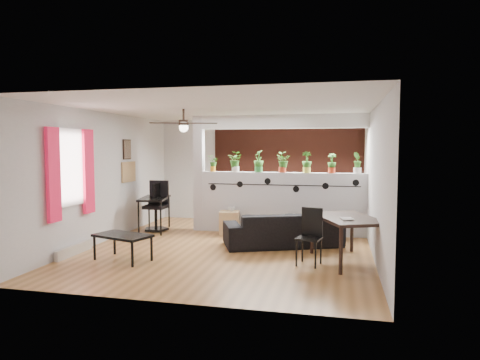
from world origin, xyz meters
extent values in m
cube|color=#915F2F|center=(0.00, 0.00, -0.05)|extent=(6.30, 7.10, 0.10)
cube|color=#B7B7BA|center=(0.00, 3.02, 1.30)|extent=(6.30, 0.04, 2.90)
cube|color=#B7B7BA|center=(0.00, -3.02, 1.30)|extent=(6.30, 0.04, 2.90)
cube|color=#B7B7BA|center=(-2.62, 0.00, 1.30)|extent=(0.04, 7.10, 2.90)
cube|color=#B7B7BA|center=(2.62, 0.00, 1.30)|extent=(0.04, 7.10, 2.90)
cube|color=white|center=(0.00, 0.00, 2.65)|extent=(6.30, 7.10, 0.10)
cube|color=#BCBCC1|center=(0.80, 1.50, 0.68)|extent=(3.60, 0.18, 1.35)
cube|color=silver|center=(0.80, 1.50, 2.45)|extent=(3.60, 0.18, 0.30)
cube|color=#BCBCC1|center=(-1.11, 1.50, 1.30)|extent=(0.22, 0.20, 2.60)
cube|color=#A1422E|center=(0.80, 2.97, 1.30)|extent=(3.90, 0.05, 2.60)
cube|color=black|center=(0.80, 1.40, 1.08)|extent=(3.31, 0.01, 0.02)
cylinder|color=black|center=(-0.75, 1.40, 1.00)|extent=(0.14, 0.01, 0.14)
cylinder|color=black|center=(-0.13, 1.40, 1.08)|extent=(0.14, 0.01, 0.14)
cylinder|color=black|center=(0.49, 1.40, 1.16)|extent=(0.14, 0.01, 0.14)
cylinder|color=black|center=(1.11, 1.40, 1.00)|extent=(0.14, 0.01, 0.14)
cylinder|color=black|center=(1.73, 1.40, 1.08)|extent=(0.14, 0.01, 0.14)
cylinder|color=black|center=(2.35, 1.40, 1.16)|extent=(0.14, 0.01, 0.14)
cube|color=white|center=(-2.58, -1.20, 1.55)|extent=(0.02, 0.95, 1.25)
cube|color=silver|center=(-2.57, -1.20, 1.55)|extent=(0.04, 1.05, 1.35)
cube|color=red|center=(-2.53, -1.70, 1.45)|extent=(0.06, 0.30, 1.55)
cube|color=red|center=(-2.53, -0.70, 1.45)|extent=(0.06, 0.30, 1.55)
cube|color=beige|center=(-2.54, -1.20, 0.09)|extent=(0.08, 1.00, 0.18)
cube|color=#A27C4E|center=(-2.58, 0.95, 1.35)|extent=(0.03, 0.60, 0.45)
cube|color=#8C7259|center=(-2.58, 0.90, 1.85)|extent=(0.03, 0.30, 0.40)
cube|color=black|center=(-2.58, 0.90, 1.85)|extent=(0.02, 0.34, 0.44)
cylinder|color=black|center=(-0.80, -0.30, 2.50)|extent=(0.04, 0.04, 0.20)
cylinder|color=black|center=(-0.80, -0.30, 2.35)|extent=(0.18, 0.18, 0.10)
sphere|color=white|center=(-0.80, -0.30, 2.26)|extent=(0.17, 0.17, 0.17)
cube|color=black|center=(-0.48, -0.18, 2.34)|extent=(0.55, 0.29, 0.01)
cube|color=black|center=(-0.92, 0.02, 2.34)|extent=(0.29, 0.55, 0.01)
cube|color=black|center=(-1.12, -0.42, 2.34)|extent=(0.55, 0.29, 0.01)
cube|color=black|center=(-0.68, -0.62, 2.34)|extent=(0.29, 0.55, 0.01)
cylinder|color=orange|center=(-0.78, 1.50, 1.41)|extent=(0.12, 0.12, 0.12)
imported|color=#1E4F16|center=(-0.78, 1.50, 1.58)|extent=(0.22, 0.22, 0.26)
cylinder|color=silver|center=(-0.25, 1.50, 1.41)|extent=(0.17, 0.17, 0.12)
imported|color=#1E4F16|center=(-0.25, 1.50, 1.63)|extent=(0.25, 0.21, 0.36)
cylinder|color=#2F8337|center=(0.27, 1.50, 1.41)|extent=(0.18, 0.18, 0.12)
imported|color=#1E4F16|center=(0.27, 1.50, 1.64)|extent=(0.28, 0.31, 0.38)
cylinder|color=#B5371D|center=(0.80, 1.50, 1.41)|extent=(0.16, 0.16, 0.12)
imported|color=#1E4F16|center=(0.80, 1.50, 1.62)|extent=(0.27, 0.24, 0.35)
cylinder|color=#EBEC53|center=(1.33, 1.50, 1.41)|extent=(0.17, 0.17, 0.12)
imported|color=#1E4F16|center=(1.33, 1.50, 1.63)|extent=(0.26, 0.21, 0.36)
cylinder|color=red|center=(1.85, 1.50, 1.41)|extent=(0.15, 0.15, 0.12)
imported|color=#1E4F16|center=(1.85, 1.50, 1.61)|extent=(0.22, 0.18, 0.32)
cylinder|color=silver|center=(2.38, 1.50, 1.41)|extent=(0.16, 0.16, 0.12)
imported|color=#1E4F16|center=(2.38, 1.50, 1.62)|extent=(0.21, 0.25, 0.35)
imported|color=black|center=(0.96, 0.36, 0.31)|extent=(2.28, 1.57, 0.62)
cube|color=tan|center=(-0.31, 1.16, 0.25)|extent=(0.47, 0.43, 0.51)
imported|color=gray|center=(-0.26, 1.16, 0.56)|extent=(0.14, 0.14, 0.11)
cube|color=black|center=(-2.05, 1.12, 0.75)|extent=(0.77, 1.16, 0.04)
cylinder|color=black|center=(-2.18, 0.59, 0.36)|extent=(0.04, 0.04, 0.73)
cylinder|color=black|center=(-1.71, 0.69, 0.36)|extent=(0.04, 0.04, 0.73)
cylinder|color=black|center=(-2.38, 1.56, 0.36)|extent=(0.04, 0.04, 0.73)
cylinder|color=black|center=(-1.92, 1.66, 0.36)|extent=(0.04, 0.04, 0.73)
imported|color=black|center=(-2.05, 1.27, 0.86)|extent=(0.30, 0.09, 0.17)
cylinder|color=black|center=(-2.03, 1.14, 0.04)|extent=(0.58, 0.58, 0.04)
cylinder|color=black|center=(-2.03, 1.14, 0.29)|extent=(0.07, 0.07, 0.49)
cube|color=black|center=(-2.03, 1.14, 0.56)|extent=(0.48, 0.48, 0.08)
cube|color=black|center=(-2.03, 1.35, 0.87)|extent=(0.45, 0.08, 0.53)
cube|color=black|center=(2.15, -0.59, 0.73)|extent=(1.30, 1.60, 0.05)
cylinder|color=black|center=(2.04, -1.34, 0.35)|extent=(0.06, 0.06, 0.71)
cylinder|color=black|center=(2.75, -1.05, 0.35)|extent=(0.06, 0.06, 0.71)
cylinder|color=black|center=(1.55, -0.14, 0.35)|extent=(0.06, 0.06, 0.71)
cylinder|color=black|center=(2.25, 0.15, 0.35)|extent=(0.06, 0.06, 0.71)
imported|color=gray|center=(2.05, -0.89, 0.77)|extent=(0.23, 0.27, 0.02)
cube|color=black|center=(1.55, -0.93, 0.44)|extent=(0.44, 0.44, 0.03)
cube|color=black|center=(1.58, -0.77, 0.68)|extent=(0.35, 0.11, 0.47)
cube|color=black|center=(1.36, -1.04, 0.22)|extent=(0.03, 0.03, 0.44)
cube|color=black|center=(1.66, -1.11, 0.22)|extent=(0.03, 0.03, 0.44)
cube|color=black|center=(1.43, -0.74, 0.45)|extent=(0.03, 0.03, 0.90)
cube|color=black|center=(1.73, -0.81, 0.45)|extent=(0.03, 0.03, 0.90)
cube|color=black|center=(-1.52, -1.33, 0.42)|extent=(1.06, 0.78, 0.04)
cylinder|color=black|center=(-2.00, -1.42, 0.20)|extent=(0.04, 0.04, 0.40)
cylinder|color=black|center=(-1.17, -1.67, 0.20)|extent=(0.04, 0.04, 0.40)
cylinder|color=black|center=(-1.86, -0.99, 0.20)|extent=(0.04, 0.04, 0.40)
cylinder|color=black|center=(-1.04, -1.25, 0.20)|extent=(0.04, 0.04, 0.40)
camera|label=1|loc=(1.98, -7.77, 1.90)|focal=32.00mm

